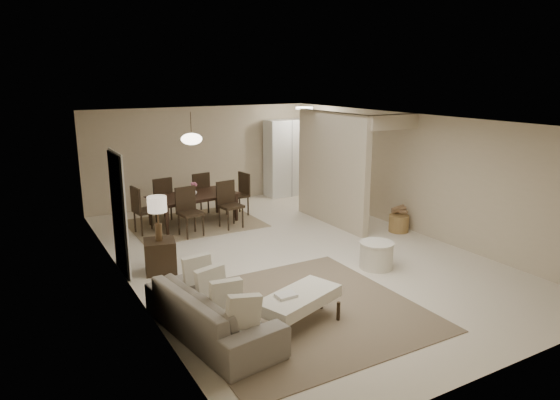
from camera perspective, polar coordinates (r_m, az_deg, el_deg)
floor at (r=9.48m, az=1.20°, el=-6.06°), size 9.00×9.00×0.00m
ceiling at (r=8.94m, az=1.29°, el=9.18°), size 9.00×9.00×0.00m
back_wall at (r=13.13m, az=-8.91°, el=5.06°), size 6.00×0.00×6.00m
left_wall at (r=8.06m, az=-17.41°, el=-1.03°), size 0.00×9.00×9.00m
right_wall at (r=10.94m, az=14.88°, el=2.99°), size 0.00×9.00×9.00m
partition at (r=11.12m, az=5.92°, el=3.56°), size 0.15×2.50×2.50m
doorway at (r=8.69m, az=-17.97°, el=-1.58°), size 0.04×0.90×2.04m
pantry_cabinet at (r=13.85m, az=0.79°, el=4.85°), size 1.20×0.55×2.10m
flush_light at (r=12.86m, az=2.79°, el=10.45°), size 0.44×0.44×0.05m
living_rug at (r=7.27m, az=2.27°, el=-12.52°), size 3.20×3.20×0.01m
sofa at (r=6.59m, az=-7.84°, el=-12.53°), size 2.29×1.17×0.64m
ottoman_bench at (r=6.79m, az=2.20°, el=-11.29°), size 1.33×0.94×0.44m
side_table at (r=8.75m, az=-13.53°, el=-6.24°), size 0.61×0.61×0.56m
table_lamp at (r=8.51m, az=-13.85°, el=-0.91°), size 0.32×0.32×0.76m
round_pouf at (r=8.85m, az=10.95°, el=-6.21°), size 0.59×0.59×0.46m
wicker_basket at (r=10.99m, az=13.42°, el=-2.62°), size 0.49×0.49×0.36m
dining_rug at (r=11.47m, az=-9.67°, el=-2.64°), size 2.80×2.10×0.01m
dining_table at (r=11.38m, az=-9.74°, el=-1.06°), size 2.03×1.31×0.67m
dining_chairs at (r=11.34m, az=-9.78°, el=-0.20°), size 2.77×2.15×1.02m
vase at (r=11.28m, az=-9.82°, el=0.95°), size 0.19×0.19×0.15m
yellow_mat at (r=12.48m, az=7.26°, el=-1.20°), size 0.82×0.52×0.01m
pendant_light at (r=11.08m, az=-10.08°, el=6.89°), size 0.46×0.46×0.71m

